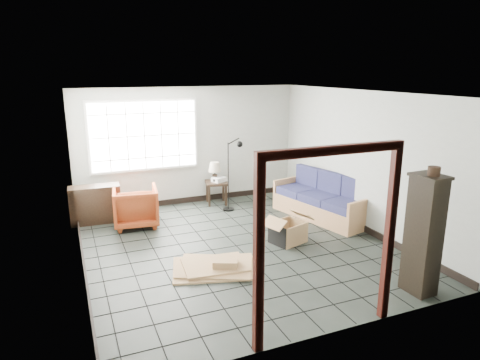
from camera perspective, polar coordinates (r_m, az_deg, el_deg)
name	(u,v)px	position (r m, az deg, el deg)	size (l,w,h in m)	color
ground	(236,246)	(7.48, -0.50, -8.77)	(5.50, 5.50, 0.00)	black
room_shell	(235,150)	(7.01, -0.61, 4.01)	(5.02, 5.52, 2.61)	#A3A8A2
window_panel	(144,136)	(9.30, -12.66, 5.80)	(2.32, 0.08, 1.52)	silver
doorway_trim	(330,220)	(4.76, 11.90, -5.24)	(1.80, 0.08, 2.20)	black
futon_sofa	(323,201)	(8.93, 11.05, -2.81)	(1.26, 2.22, 0.93)	#AD774E
armchair	(136,205)	(8.52, -13.75, -3.21)	(0.82, 0.77, 0.85)	brown
side_table	(216,185)	(9.63, -3.17, -0.73)	(0.55, 0.55, 0.52)	black
table_lamp	(215,168)	(9.60, -3.39, 1.63)	(0.35, 0.35, 0.43)	black
projector	(219,179)	(9.59, -2.84, 0.09)	(0.35, 0.31, 0.10)	silver
floor_lamp	(234,172)	(9.06, -0.83, 1.04)	(0.41, 0.30, 1.58)	black
console_shelf	(95,204)	(8.93, -18.73, -3.08)	(0.98, 0.41, 0.75)	black
tall_shelf	(424,234)	(6.22, 23.28, -6.63)	(0.37, 0.46, 1.66)	black
pot	(434,171)	(5.94, 24.45, 1.08)	(0.19, 0.19, 0.12)	black
open_box	(288,232)	(7.62, 6.42, -6.91)	(0.99, 0.69, 0.51)	#9D774C
cardboard_pile	(216,266)	(6.67, -3.17, -11.40)	(1.46, 1.23, 0.18)	#9D774C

